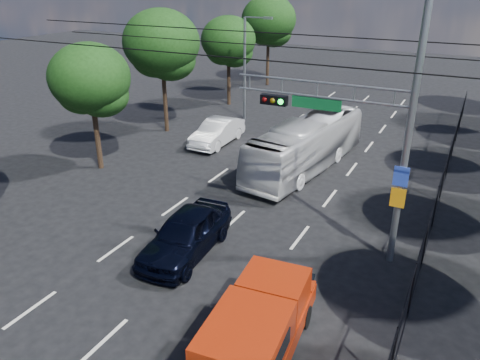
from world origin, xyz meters
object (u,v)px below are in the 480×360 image
Objects in this scene: navy_hatchback at (186,234)px; white_van at (217,132)px; white_bus at (306,145)px; signal_mast at (372,118)px; red_pickup at (259,327)px.

navy_hatchback is 12.37m from white_van.
white_van is at bearing 175.16° from white_bus.
signal_mast reaches higher than red_pickup.
red_pickup is 13.86m from white_bus.
signal_mast is at bearing 23.92° from navy_hatchback.
signal_mast is 2.07× the size of white_van.
red_pickup is 0.56× the size of white_bus.
signal_mast is 14.32m from white_van.
navy_hatchback is 9.98m from white_bus.
white_bus reaches higher than navy_hatchback.
signal_mast reaches higher than white_bus.
navy_hatchback is at bearing -88.90° from white_bus.
signal_mast is 1.97× the size of navy_hatchback.
red_pickup is at bearing -67.78° from white_bus.
white_bus is at bearing 79.69° from navy_hatchback.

